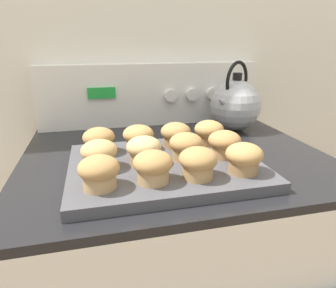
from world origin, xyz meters
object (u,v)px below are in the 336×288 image
Objects in this scene: muffin_r0_c0 at (99,172)px; muffin_r1_c2 at (185,146)px; muffin_r1_c1 at (144,150)px; muffin_r2_c1 at (138,137)px; muffin_r2_c3 at (209,132)px; muffin_r2_c2 at (175,134)px; muffin_pan at (165,166)px; muffin_r2_c0 at (99,140)px; muffin_r0_c1 at (153,166)px; muffin_r0_c3 at (244,158)px; muffin_r1_c0 at (99,154)px; tea_kettle at (235,104)px; muffin_r0_c2 at (198,162)px; muffin_r1_c3 at (224,143)px.

muffin_r1_c2 is at bearing 26.70° from muffin_r0_c0.
muffin_r1_c1 is 0.09m from muffin_r1_c2.
muffin_r2_c3 is at bearing -0.02° from muffin_r2_c1.
muffin_r1_c2 is at bearing -89.81° from muffin_r2_c2.
muffin_r2_c0 is at bearing 146.82° from muffin_pan.
muffin_r1_c2 is 1.00× the size of muffin_r2_c3.
muffin_r0_c0 is at bearing -178.91° from muffin_r0_c1.
muffin_r0_c1 is 0.20m from muffin_r2_c2.
muffin_r1_c1 is at bearing 43.73° from muffin_r0_c0.
muffin_r2_c3 is at bearing 91.31° from muffin_r0_c3.
muffin_r2_c3 is at bearing 18.65° from muffin_r1_c0.
muffin_r1_c1 is at bearing -178.60° from muffin_pan.
muffin_r2_c3 is (0.09, -0.00, 0.00)m from muffin_r2_c2.
muffin_r2_c0 is at bearing 146.86° from muffin_r0_c3.
muffin_r1_c0 is 0.29m from muffin_r2_c3.
tea_kettle is at bearing 31.77° from muffin_r1_c0.
muffin_r1_c1 is 0.34× the size of tea_kettle.
muffin_r1_c0 is 1.00× the size of muffin_r1_c1.
muffin_r2_c0 is (-0.18, 0.18, 0.00)m from muffin_r0_c2.
muffin_pan is 5.54× the size of muffin_r0_c3.
muffin_r1_c0 is at bearing 153.62° from muffin_r0_c2.
muffin_r0_c1 is 1.00× the size of muffin_r1_c2.
muffin_r0_c0 is at bearing -118.01° from muffin_r2_c1.
tea_kettle reaches higher than muffin_r1_c3.
muffin_r1_c2 is 0.34× the size of tea_kettle.
tea_kettle is at bearing 39.50° from muffin_r0_c0.
muffin_r1_c1 is at bearing -177.78° from muffin_r1_c2.
muffin_pan is 5.54× the size of muffin_r2_c0.
muffin_r0_c3 is at bearing -44.53° from muffin_r2_c1.
muffin_r0_c1 is 0.09m from muffin_r0_c2.
tea_kettle is (0.15, 0.17, 0.03)m from muffin_r2_c3.
muffin_pan is 0.11m from muffin_r0_c1.
tea_kettle is (0.33, 0.35, 0.03)m from muffin_r0_c1.
muffin_r2_c0 is 1.00× the size of muffin_r2_c3.
muffin_r2_c3 is (0.27, 0.09, 0.00)m from muffin_r1_c0.
muffin_pan is 5.54× the size of muffin_r2_c1.
muffin_r0_c1 and muffin_r1_c1 have the same top height.
muffin_r2_c2 is (0.00, 0.18, 0.00)m from muffin_r0_c2.
muffin_r2_c3 is (-0.00, 0.18, 0.00)m from muffin_r0_c3.
muffin_r1_c3 is 1.00× the size of muffin_r2_c2.
muffin_r1_c0 is (0.00, 0.09, 0.00)m from muffin_r0_c0.
muffin_pan is 5.54× the size of muffin_r1_c0.
muffin_r2_c0 is at bearing -179.82° from muffin_r2_c2.
muffin_pan is 5.54× the size of muffin_r0_c0.
muffin_r1_c0 is 1.00× the size of muffin_r2_c2.
muffin_r1_c3 is 1.00× the size of muffin_r2_c0.
muffin_r0_c1 and muffin_r1_c3 have the same top height.
muffin_r1_c0 is 0.09m from muffin_r2_c0.
muffin_r1_c2 is 0.12m from muffin_r2_c3.
muffin_r2_c2 reaches higher than muffin_pan.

